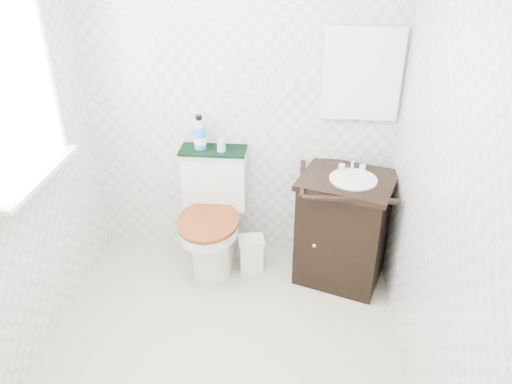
% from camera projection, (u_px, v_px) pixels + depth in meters
% --- Properties ---
extents(floor, '(2.40, 2.40, 0.00)m').
position_uv_depth(floor, '(219.00, 360.00, 3.03)').
color(floor, beige).
rests_on(floor, ground).
extents(wall_back, '(2.40, 0.00, 2.40)m').
position_uv_depth(wall_back, '(240.00, 106.00, 3.49)').
color(wall_back, silver).
rests_on(wall_back, ground).
extents(wall_right, '(0.00, 2.40, 2.40)m').
position_uv_depth(wall_right, '(440.00, 196.00, 2.36)').
color(wall_right, silver).
rests_on(wall_right, ground).
extents(window, '(0.02, 0.70, 0.90)m').
position_uv_depth(window, '(12.00, 95.00, 2.59)').
color(window, white).
rests_on(window, wall_left).
extents(mirror, '(0.50, 0.02, 0.60)m').
position_uv_depth(mirror, '(362.00, 75.00, 3.29)').
color(mirror, silver).
rests_on(mirror, wall_back).
extents(toilet, '(0.49, 0.66, 0.89)m').
position_uv_depth(toilet, '(213.00, 221.00, 3.70)').
color(toilet, silver).
rests_on(toilet, floor).
extents(vanity, '(0.75, 0.70, 0.92)m').
position_uv_depth(vanity, '(344.00, 227.00, 3.54)').
color(vanity, black).
rests_on(vanity, floor).
extents(trash_bin, '(0.22, 0.19, 0.28)m').
position_uv_depth(trash_bin, '(251.00, 253.00, 3.75)').
color(trash_bin, white).
rests_on(trash_bin, floor).
extents(towel, '(0.48, 0.22, 0.02)m').
position_uv_depth(towel, '(213.00, 150.00, 3.56)').
color(towel, black).
rests_on(towel, toilet).
extents(mouthwash_bottle, '(0.09, 0.09, 0.25)m').
position_uv_depth(mouthwash_bottle, '(200.00, 133.00, 3.52)').
color(mouthwash_bottle, '#1A8AE3').
rests_on(mouthwash_bottle, towel).
extents(cup, '(0.06, 0.06, 0.08)m').
position_uv_depth(cup, '(221.00, 146.00, 3.51)').
color(cup, '#8DB2E8').
rests_on(cup, towel).
extents(soap_bar, '(0.07, 0.05, 0.02)m').
position_uv_depth(soap_bar, '(343.00, 168.00, 3.46)').
color(soap_bar, '#176F65').
rests_on(soap_bar, vanity).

